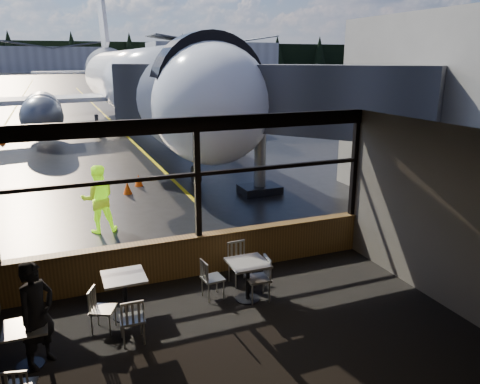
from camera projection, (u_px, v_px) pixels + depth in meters
ground_plane at (60, 78)px, 117.62m from camera, size 520.00×520.00×0.00m
carpet_floor at (253, 347)px, 7.78m from camera, size 8.00×6.00×0.01m
ceiling at (254, 140)px, 6.83m from camera, size 8.00×6.00×0.04m
wall_right at (450, 219)px, 8.74m from camera, size 0.04×6.00×3.50m
wall_back at (374, 361)px, 4.63m from camera, size 8.00×0.04×3.50m
window_sill at (199, 255)px, 10.34m from camera, size 8.00×0.28×0.90m
window_header at (196, 124)px, 9.55m from camera, size 8.00×0.18×0.30m
mullion_centre at (197, 179)px, 9.86m from camera, size 0.12×0.12×2.60m
mullion_right at (354, 164)px, 11.27m from camera, size 0.12×0.12×2.60m
window_transom at (197, 174)px, 9.84m from camera, size 8.00×0.10×0.08m
airliner at (134, 38)px, 28.05m from camera, size 32.17×38.52×11.72m
jet_bridge at (252, 132)px, 16.05m from camera, size 8.36×10.22×4.46m
cafe_table_near at (248, 281)px, 9.24m from camera, size 0.74×0.74×0.82m
cafe_table_mid at (125, 296)px, 8.62m from camera, size 0.76×0.76×0.84m
cafe_table_left at (28, 346)px, 7.23m from camera, size 0.64×0.64×0.71m
chair_near_e at (258, 279)px, 9.22m from camera, size 0.53×0.53×0.91m
chair_near_w at (213, 279)px, 9.31m from camera, size 0.51×0.51×0.84m
chair_near_n at (240, 264)px, 9.90m from camera, size 0.52×0.52×0.92m
chair_mid_s at (132, 319)px, 7.84m from camera, size 0.48×0.48×0.86m
chair_mid_w at (103, 310)px, 8.17m from camera, size 0.59×0.59×0.82m
passenger at (37, 315)px, 7.14m from camera, size 0.74×0.74×1.73m
ground_crew at (98, 199)px, 12.82m from camera, size 0.92×0.72×1.89m
cone_nose at (139, 180)px, 17.67m from camera, size 0.32×0.32×0.44m
cone_wing at (2, 140)px, 26.32m from camera, size 0.35×0.35×0.49m
terminal_annex at (465, 110)px, 15.45m from camera, size 5.00×7.00×6.00m
hangar_mid at (54, 58)px, 174.30m from camera, size 38.00×15.00×10.00m
hangar_right at (212, 56)px, 189.21m from camera, size 50.00×20.00×12.00m
fuel_tank_c at (25, 64)px, 168.59m from camera, size 8.00×8.00×6.00m
treeline at (52, 56)px, 196.35m from camera, size 360.00×3.00×12.00m
cone_extra at (127, 188)px, 16.62m from camera, size 0.32×0.32×0.44m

